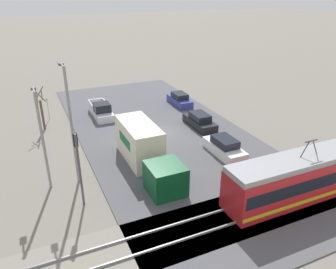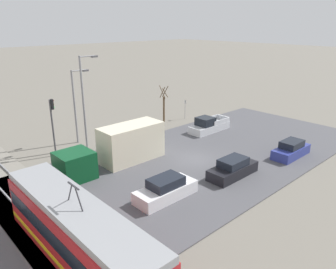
{
  "view_description": "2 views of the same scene",
  "coord_description": "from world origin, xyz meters",
  "px_view_note": "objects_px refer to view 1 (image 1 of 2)",
  "views": [
    {
      "loc": [
        12.16,
        28.51,
        14.07
      ],
      "look_at": [
        1.6,
        5.05,
        2.31
      ],
      "focal_mm": 35.0,
      "sensor_mm": 36.0,
      "label": 1
    },
    {
      "loc": [
        -18.67,
        20.61,
        12.08
      ],
      "look_at": [
        -0.09,
        3.42,
        3.35
      ],
      "focal_mm": 35.0,
      "sensor_mm": 36.0,
      "label": 2
    }
  ],
  "objects_px": {
    "sedan_car_2": "(180,100)",
    "street_tree": "(42,111)",
    "box_truck": "(145,149)",
    "sedan_car_1": "(224,148)",
    "light_rail_tram": "(304,176)",
    "pickup_truck": "(101,111)",
    "street_lamp_near_crossing": "(70,119)",
    "traffic_light_pole": "(78,160)",
    "sedan_car_0": "(200,121)",
    "no_parking_sign": "(48,106)",
    "street_lamp_mid_block": "(42,133)"
  },
  "relations": [
    {
      "from": "pickup_truck",
      "to": "sedan_car_0",
      "type": "height_order",
      "value": "pickup_truck"
    },
    {
      "from": "sedan_car_1",
      "to": "street_tree",
      "type": "xyz_separation_m",
      "value": [
        14.31,
        -12.75,
        1.38
      ]
    },
    {
      "from": "street_tree",
      "to": "no_parking_sign",
      "type": "distance_m",
      "value": 3.17
    },
    {
      "from": "light_rail_tram",
      "to": "street_lamp_mid_block",
      "type": "distance_m",
      "value": 19.05
    },
    {
      "from": "street_tree",
      "to": "street_lamp_mid_block",
      "type": "xyz_separation_m",
      "value": [
        0.64,
        11.48,
        2.29
      ]
    },
    {
      "from": "pickup_truck",
      "to": "street_lamp_mid_block",
      "type": "xyz_separation_m",
      "value": [
        7.08,
        12.63,
        3.66
      ]
    },
    {
      "from": "sedan_car_0",
      "to": "street_tree",
      "type": "bearing_deg",
      "value": -22.27
    },
    {
      "from": "sedan_car_1",
      "to": "no_parking_sign",
      "type": "bearing_deg",
      "value": 130.61
    },
    {
      "from": "sedan_car_1",
      "to": "sedan_car_2",
      "type": "distance_m",
      "value": 14.04
    },
    {
      "from": "street_tree",
      "to": "street_lamp_mid_block",
      "type": "distance_m",
      "value": 11.72
    },
    {
      "from": "light_rail_tram",
      "to": "box_truck",
      "type": "distance_m",
      "value": 12.45
    },
    {
      "from": "box_truck",
      "to": "traffic_light_pole",
      "type": "relative_size",
      "value": 1.82
    },
    {
      "from": "light_rail_tram",
      "to": "box_truck",
      "type": "bearing_deg",
      "value": -44.37
    },
    {
      "from": "traffic_light_pole",
      "to": "box_truck",
      "type": "bearing_deg",
      "value": -151.14
    },
    {
      "from": "light_rail_tram",
      "to": "traffic_light_pole",
      "type": "height_order",
      "value": "traffic_light_pole"
    },
    {
      "from": "sedan_car_1",
      "to": "sedan_car_2",
      "type": "relative_size",
      "value": 1.09
    },
    {
      "from": "box_truck",
      "to": "sedan_car_0",
      "type": "distance_m",
      "value": 9.97
    },
    {
      "from": "box_truck",
      "to": "sedan_car_1",
      "type": "distance_m",
      "value": 7.38
    },
    {
      "from": "traffic_light_pole",
      "to": "no_parking_sign",
      "type": "height_order",
      "value": "traffic_light_pole"
    },
    {
      "from": "pickup_truck",
      "to": "traffic_light_pole",
      "type": "distance_m",
      "value": 17.13
    },
    {
      "from": "sedan_car_2",
      "to": "no_parking_sign",
      "type": "relative_size",
      "value": 1.74
    },
    {
      "from": "light_rail_tram",
      "to": "sedan_car_0",
      "type": "bearing_deg",
      "value": -87.66
    },
    {
      "from": "street_lamp_mid_block",
      "to": "pickup_truck",
      "type": "bearing_deg",
      "value": -119.28
    },
    {
      "from": "sedan_car_2",
      "to": "street_tree",
      "type": "distance_m",
      "value": 16.69
    },
    {
      "from": "sedan_car_1",
      "to": "street_lamp_near_crossing",
      "type": "height_order",
      "value": "street_lamp_near_crossing"
    },
    {
      "from": "sedan_car_0",
      "to": "light_rail_tram",
      "type": "bearing_deg",
      "value": 92.34
    },
    {
      "from": "sedan_car_2",
      "to": "street_lamp_near_crossing",
      "type": "height_order",
      "value": "street_lamp_near_crossing"
    },
    {
      "from": "sedan_car_2",
      "to": "no_parking_sign",
      "type": "xyz_separation_m",
      "value": [
        15.79,
        -1.9,
        0.8
      ]
    },
    {
      "from": "sedan_car_0",
      "to": "traffic_light_pole",
      "type": "distance_m",
      "value": 16.82
    },
    {
      "from": "sedan_car_1",
      "to": "sedan_car_2",
      "type": "xyz_separation_m",
      "value": [
        -2.28,
        -13.85,
        -0.02
      ]
    },
    {
      "from": "pickup_truck",
      "to": "sedan_car_2",
      "type": "distance_m",
      "value": 10.16
    },
    {
      "from": "pickup_truck",
      "to": "street_lamp_near_crossing",
      "type": "relative_size",
      "value": 0.57
    },
    {
      "from": "sedan_car_0",
      "to": "sedan_car_1",
      "type": "relative_size",
      "value": 0.98
    },
    {
      "from": "sedan_car_0",
      "to": "traffic_light_pole",
      "type": "height_order",
      "value": "traffic_light_pole"
    },
    {
      "from": "traffic_light_pole",
      "to": "sedan_car_2",
      "type": "bearing_deg",
      "value": -133.79
    },
    {
      "from": "pickup_truck",
      "to": "sedan_car_1",
      "type": "height_order",
      "value": "pickup_truck"
    },
    {
      "from": "pickup_truck",
      "to": "sedan_car_0",
      "type": "distance_m",
      "value": 11.64
    },
    {
      "from": "traffic_light_pole",
      "to": "sedan_car_0",
      "type": "bearing_deg",
      "value": -148.64
    },
    {
      "from": "light_rail_tram",
      "to": "sedan_car_1",
      "type": "relative_size",
      "value": 2.61
    },
    {
      "from": "light_rail_tram",
      "to": "sedan_car_2",
      "type": "bearing_deg",
      "value": -91.69
    },
    {
      "from": "box_truck",
      "to": "sedan_car_2",
      "type": "bearing_deg",
      "value": -126.64
    },
    {
      "from": "traffic_light_pole",
      "to": "street_lamp_near_crossing",
      "type": "distance_m",
      "value": 3.73
    },
    {
      "from": "light_rail_tram",
      "to": "street_lamp_near_crossing",
      "type": "height_order",
      "value": "street_lamp_near_crossing"
    },
    {
      "from": "sedan_car_0",
      "to": "no_parking_sign",
      "type": "distance_m",
      "value": 17.31
    },
    {
      "from": "light_rail_tram",
      "to": "street_tree",
      "type": "relative_size",
      "value": 2.66
    },
    {
      "from": "sedan_car_0",
      "to": "sedan_car_2",
      "type": "bearing_deg",
      "value": -99.28
    },
    {
      "from": "light_rail_tram",
      "to": "no_parking_sign",
      "type": "xyz_separation_m",
      "value": [
        15.15,
        -23.42,
        -0.15
      ]
    },
    {
      "from": "street_lamp_near_crossing",
      "to": "sedan_car_0",
      "type": "bearing_deg",
      "value": -159.13
    },
    {
      "from": "sedan_car_1",
      "to": "sedan_car_2",
      "type": "height_order",
      "value": "sedan_car_1"
    },
    {
      "from": "box_truck",
      "to": "pickup_truck",
      "type": "distance_m",
      "value": 12.91
    }
  ]
}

